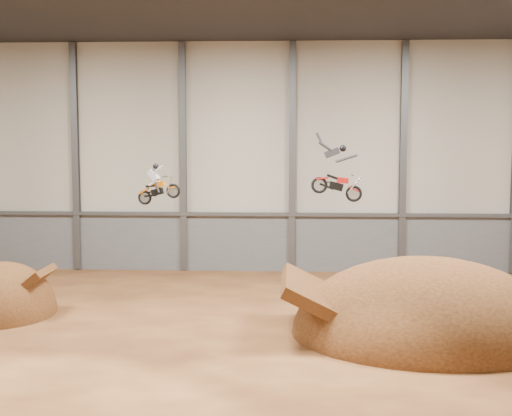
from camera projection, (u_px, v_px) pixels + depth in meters
The scene contains 12 objects.
floor at pixel (210, 340), 29.33m from camera, with size 40.00×40.00×0.00m, color #4F2B15.
back_wall at pixel (238, 158), 43.51m from camera, with size 40.00×0.10×14.00m, color #B2AD9E.
lower_band_back at pixel (238, 243), 43.95m from camera, with size 39.80×0.18×3.50m, color slate.
steel_rail at pixel (238, 214), 43.61m from camera, with size 39.80×0.35×0.20m, color #47494F.
steel_column_1 at pixel (76, 157), 43.81m from camera, with size 0.40×0.36×13.90m, color #47494F.
steel_column_2 at pixel (183, 158), 43.48m from camera, with size 0.40×0.36×13.90m, color #47494F.
steel_column_3 at pixel (292, 158), 43.14m from camera, with size 0.40×0.36×13.90m, color #47494F.
steel_column_4 at pixel (403, 158), 42.81m from camera, with size 0.40×0.36×13.90m, color #47494F.
takeoff_ramp at pixel (2, 315), 33.39m from camera, with size 4.96×5.73×4.96m, color #3D210F.
landing_ramp at pixel (425, 334), 30.09m from camera, with size 11.31×10.01×6.53m, color #3D210F.
fmx_rider_a at pixel (160, 181), 33.76m from camera, with size 2.17×0.83×1.96m, color #CC5F05, non-canonical shape.
fmx_rider_b at pixel (335, 168), 32.95m from camera, with size 3.19×0.91×2.73m, color #B9130E, non-canonical shape.
Camera 1 is at (3.32, -28.48, 8.42)m, focal length 50.00 mm.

